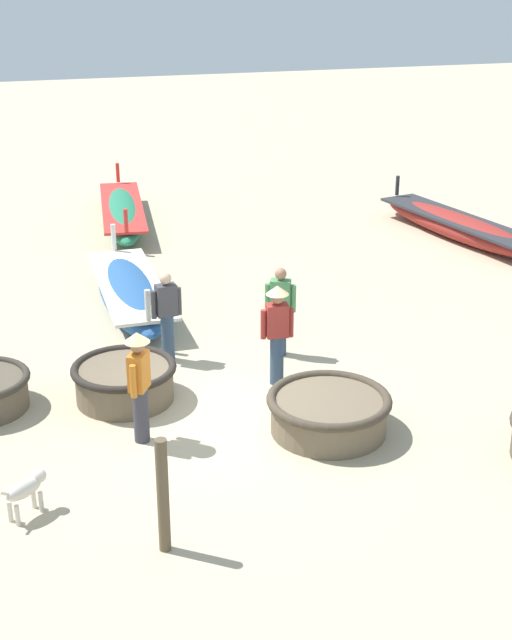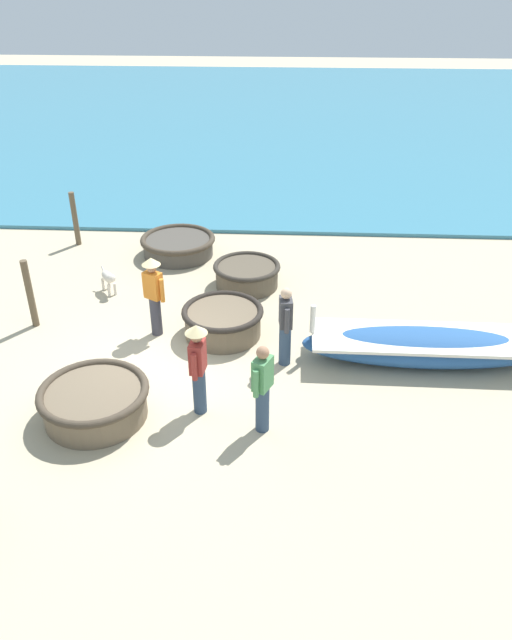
% 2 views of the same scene
% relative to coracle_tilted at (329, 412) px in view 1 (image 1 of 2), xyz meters
% --- Properties ---
extents(ground_plane, '(80.00, 80.00, 0.00)m').
position_rel_coracle_tilted_xyz_m(ground_plane, '(-1.32, 0.79, -0.31)').
color(ground_plane, '#BCAD8C').
extents(coracle_tilted, '(1.80, 1.80, 0.57)m').
position_rel_coracle_tilted_xyz_m(coracle_tilted, '(0.00, 0.00, 0.00)').
color(coracle_tilted, brown).
rests_on(coracle_tilted, ground).
extents(coracle_far_right, '(1.62, 1.62, 0.60)m').
position_rel_coracle_tilted_xyz_m(coracle_far_right, '(-2.66, 1.83, 0.01)').
color(coracle_far_right, brown).
rests_on(coracle_far_right, ground).
extents(long_boat_white_hull, '(1.19, 4.51, 1.11)m').
position_rel_coracle_tilted_xyz_m(long_boat_white_hull, '(-1.93, 5.64, 0.01)').
color(long_boat_white_hull, '#285693').
rests_on(long_boat_white_hull, ground).
extents(long_boat_blue_hull, '(2.09, 5.53, 1.03)m').
position_rel_coracle_tilted_xyz_m(long_boat_blue_hull, '(6.45, 7.92, -0.01)').
color(long_boat_blue_hull, maroon).
rests_on(long_boat_blue_hull, ground).
extents(long_boat_red_hull, '(1.57, 5.36, 1.06)m').
position_rel_coracle_tilted_xyz_m(long_boat_red_hull, '(-1.16, 11.48, -0.00)').
color(long_boat_red_hull, '#237551').
rests_on(long_boat_red_hull, ground).
extents(fisherman_hauling, '(0.53, 0.36, 1.67)m').
position_rel_coracle_tilted_xyz_m(fisherman_hauling, '(-0.23, 1.69, 0.64)').
color(fisherman_hauling, '#2D425B').
rests_on(fisherman_hauling, ground).
extents(fisherman_by_coracle, '(0.36, 0.47, 1.67)m').
position_rel_coracle_tilted_xyz_m(fisherman_by_coracle, '(-2.63, 0.51, 0.64)').
color(fisherman_by_coracle, '#383842').
rests_on(fisherman_by_coracle, ground).
extents(fisherman_standing_right, '(0.53, 0.26, 1.57)m').
position_rel_coracle_tilted_xyz_m(fisherman_standing_right, '(-1.72, 3.07, 0.52)').
color(fisherman_standing_right, '#2D425B').
rests_on(fisherman_standing_right, ground).
extents(fisherman_crouching, '(0.49, 0.34, 1.57)m').
position_rel_coracle_tilted_xyz_m(fisherman_crouching, '(0.17, 2.74, 0.52)').
color(fisherman_crouching, '#2D425B').
rests_on(fisherman_crouching, ground).
extents(dog, '(0.58, 0.47, 0.55)m').
position_rel_coracle_tilted_xyz_m(dog, '(-4.29, -0.89, 0.06)').
color(dog, beige).
rests_on(dog, ground).
extents(mooring_post_shoreline, '(0.14, 0.14, 1.46)m').
position_rel_coracle_tilted_xyz_m(mooring_post_shoreline, '(-2.82, -2.05, 0.41)').
color(mooring_post_shoreline, brown).
rests_on(mooring_post_shoreline, ground).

